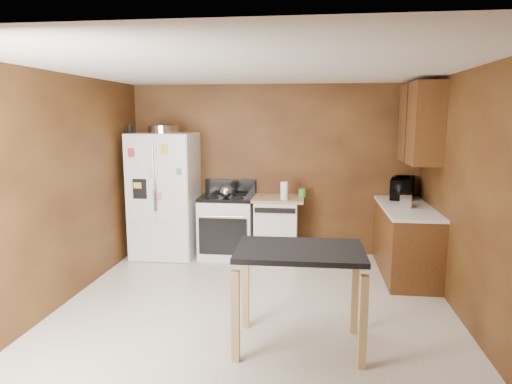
% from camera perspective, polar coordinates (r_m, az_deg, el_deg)
% --- Properties ---
extents(floor, '(4.50, 4.50, 0.00)m').
position_cam_1_polar(floor, '(4.95, -0.29, -14.88)').
color(floor, white).
rests_on(floor, ground).
extents(ceiling, '(4.50, 4.50, 0.00)m').
position_cam_1_polar(ceiling, '(4.53, -0.31, 15.30)').
color(ceiling, white).
rests_on(ceiling, ground).
extents(wall_back, '(4.20, 0.00, 4.20)m').
position_cam_1_polar(wall_back, '(6.79, 2.15, 2.79)').
color(wall_back, brown).
rests_on(wall_back, ground).
extents(wall_front, '(4.20, 0.00, 4.20)m').
position_cam_1_polar(wall_front, '(2.43, -7.25, -9.59)').
color(wall_front, brown).
rests_on(wall_front, ground).
extents(wall_left, '(0.00, 4.50, 4.50)m').
position_cam_1_polar(wall_left, '(5.27, -23.57, 0.06)').
color(wall_left, brown).
rests_on(wall_left, ground).
extents(wall_right, '(0.00, 4.50, 4.50)m').
position_cam_1_polar(wall_right, '(4.79, 25.50, -0.96)').
color(wall_right, brown).
rests_on(wall_right, ground).
extents(roasting_pan, '(0.44, 0.44, 0.11)m').
position_cam_1_polar(roasting_pan, '(6.68, -11.47, 7.70)').
color(roasting_pan, silver).
rests_on(roasting_pan, refrigerator).
extents(pen_cup, '(0.08, 0.08, 0.12)m').
position_cam_1_polar(pen_cup, '(6.73, -15.51, 7.59)').
color(pen_cup, black).
rests_on(pen_cup, refrigerator).
extents(kettle, '(0.17, 0.17, 0.17)m').
position_cam_1_polar(kettle, '(6.45, -3.79, 0.03)').
color(kettle, silver).
rests_on(kettle, gas_range).
extents(paper_towel, '(0.12, 0.12, 0.25)m').
position_cam_1_polar(paper_towel, '(6.36, 3.55, 0.16)').
color(paper_towel, white).
rests_on(paper_towel, dishwasher).
extents(green_canister, '(0.12, 0.12, 0.12)m').
position_cam_1_polar(green_canister, '(6.58, 5.78, -0.12)').
color(green_canister, green).
rests_on(green_canister, dishwasher).
extents(toaster, '(0.18, 0.26, 0.17)m').
position_cam_1_polar(toaster, '(6.09, 18.20, -0.98)').
color(toaster, silver).
rests_on(toaster, right_cabinets).
extents(microwave, '(0.47, 0.58, 0.27)m').
position_cam_1_polar(microwave, '(6.68, 17.82, 0.38)').
color(microwave, black).
rests_on(microwave, right_cabinets).
extents(refrigerator, '(0.90, 0.80, 1.80)m').
position_cam_1_polar(refrigerator, '(6.78, -11.33, -0.39)').
color(refrigerator, white).
rests_on(refrigerator, ground).
extents(gas_range, '(0.76, 0.68, 1.10)m').
position_cam_1_polar(gas_range, '(6.70, -3.62, -4.17)').
color(gas_range, white).
rests_on(gas_range, ground).
extents(dishwasher, '(0.78, 0.63, 0.89)m').
position_cam_1_polar(dishwasher, '(6.63, 2.57, -4.39)').
color(dishwasher, white).
rests_on(dishwasher, ground).
extents(right_cabinets, '(0.63, 1.58, 2.45)m').
position_cam_1_polar(right_cabinets, '(6.19, 18.70, -1.58)').
color(right_cabinets, brown).
rests_on(right_cabinets, ground).
extents(island, '(1.12, 0.76, 0.91)m').
position_cam_1_polar(island, '(4.05, 5.48, -9.05)').
color(island, black).
rests_on(island, ground).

